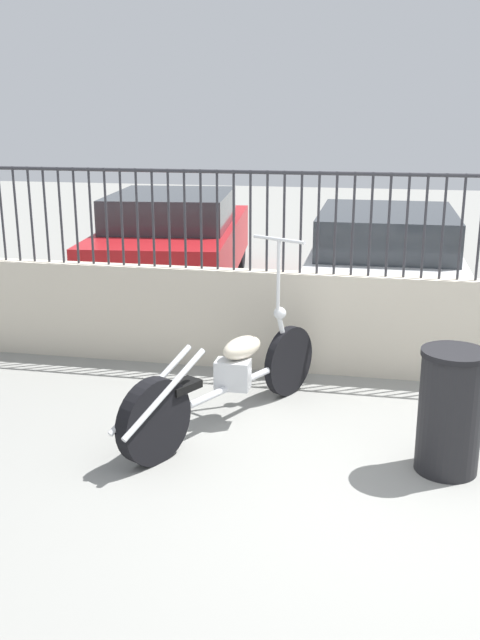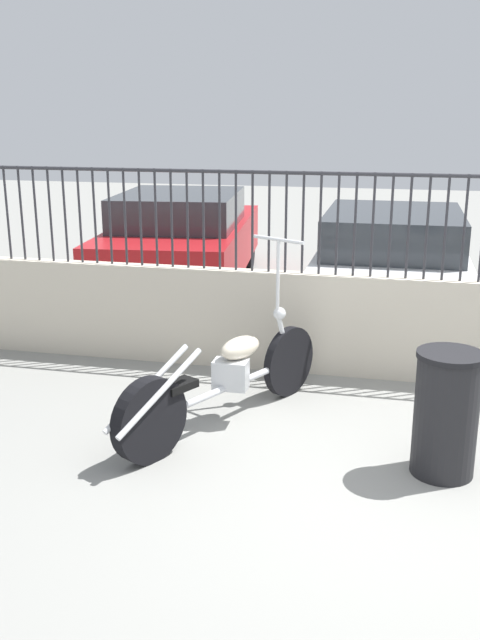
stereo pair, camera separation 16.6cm
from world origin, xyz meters
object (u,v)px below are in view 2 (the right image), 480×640
(car_red, at_px, (182,239))
(car_white, at_px, (392,260))
(trash_bin, at_px, (446,414))
(motorcycle_silver, at_px, (216,384))

(car_red, relative_size, car_white, 0.98)
(trash_bin, height_order, car_red, car_red)
(motorcycle_silver, bearing_deg, car_white, 10.32)
(car_white, bearing_deg, car_red, 76.89)
(trash_bin, distance_m, car_red, 6.09)
(trash_bin, distance_m, car_white, 4.35)
(trash_bin, bearing_deg, car_white, 96.46)
(motorcycle_silver, xyz_separation_m, trash_bin, (1.75, -0.34, 0.06))
(motorcycle_silver, bearing_deg, car_red, 48.34)
(trash_bin, xyz_separation_m, car_white, (-0.49, 4.31, 0.21))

